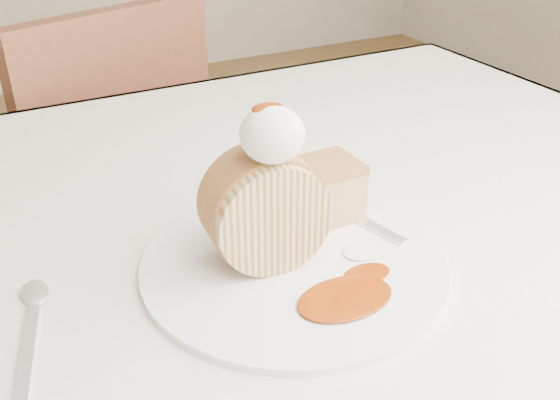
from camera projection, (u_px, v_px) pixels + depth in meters
table at (208, 284)px, 0.75m from camera, size 1.40×0.90×0.75m
chair_far at (104, 179)px, 1.34m from camera, size 0.52×0.52×0.87m
plate at (293, 262)px, 0.63m from camera, size 0.31×0.31×0.01m
roulade_slice at (266, 210)px, 0.60m from camera, size 0.12×0.07×0.11m
cake_chunk at (326, 193)px, 0.68m from camera, size 0.07×0.06×0.06m
whipped_cream at (272, 135)px, 0.55m from camera, size 0.06×0.06×0.05m
caramel_drizzle at (268, 101)px, 0.54m from camera, size 0.03×0.02×0.01m
caramel_pool at (345, 298)px, 0.57m from camera, size 0.10×0.06×0.00m
fork at (358, 219)px, 0.69m from camera, size 0.07×0.18×0.00m
spoon at (27, 353)px, 0.52m from camera, size 0.06×0.15×0.00m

